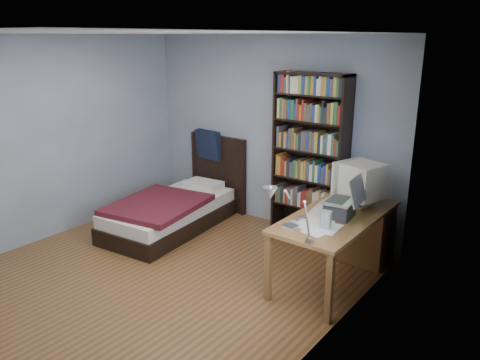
{
  "coord_description": "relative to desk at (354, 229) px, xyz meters",
  "views": [
    {
      "loc": [
        3.42,
        -3.0,
        2.47
      ],
      "look_at": [
        0.36,
        1.0,
        0.92
      ],
      "focal_mm": 35.0,
      "sensor_mm": 36.0,
      "label": 1
    }
  ],
  "objects": [
    {
      "name": "room",
      "position": [
        -1.48,
        -1.58,
        0.84
      ],
      "size": [
        4.2,
        4.24,
        2.5
      ],
      "color": "brown",
      "rests_on": "ground"
    },
    {
      "name": "desk",
      "position": [
        0.0,
        0.0,
        0.0
      ],
      "size": [
        0.75,
        1.62,
        0.73
      ],
      "color": "brown",
      "rests_on": "floor"
    },
    {
      "name": "crt_monitor",
      "position": [
        0.05,
        -0.03,
        0.58
      ],
      "size": [
        0.51,
        0.47,
        0.47
      ],
      "color": "beige",
      "rests_on": "desk"
    },
    {
      "name": "laptop",
      "position": [
        0.06,
        -0.5,
        0.43
      ],
      "size": [
        0.39,
        0.4,
        0.45
      ],
      "color": "#2D2D30",
      "rests_on": "desk"
    },
    {
      "name": "desk_lamp",
      "position": [
        -0.0,
        -1.59,
        0.8
      ],
      "size": [
        0.23,
        0.51,
        0.61
      ],
      "color": "#99999E",
      "rests_on": "desk"
    },
    {
      "name": "keyboard",
      "position": [
        -0.15,
        -0.45,
        0.33
      ],
      "size": [
        0.27,
        0.52,
        0.05
      ],
      "primitive_type": "cube",
      "rotation": [
        0.0,
        0.07,
        0.15
      ],
      "color": "#BAB09B",
      "rests_on": "desk"
    },
    {
      "name": "speaker",
      "position": [
        0.08,
        -0.84,
        0.4
      ],
      "size": [
        0.1,
        0.1,
        0.17
      ],
      "primitive_type": "cube",
      "rotation": [
        0.0,
        0.0,
        0.19
      ],
      "color": "gray",
      "rests_on": "desk"
    },
    {
      "name": "soda_can",
      "position": [
        -0.1,
        -0.2,
        0.38
      ],
      "size": [
        0.07,
        0.07,
        0.13
      ],
      "primitive_type": "cylinder",
      "color": "#083D0D",
      "rests_on": "desk"
    },
    {
      "name": "mouse",
      "position": [
        -0.05,
        -0.12,
        0.33
      ],
      "size": [
        0.06,
        0.11,
        0.04
      ],
      "primitive_type": "ellipsoid",
      "color": "silver",
      "rests_on": "desk"
    },
    {
      "name": "phone_silver",
      "position": [
        -0.23,
        -0.76,
        0.32
      ],
      "size": [
        0.07,
        0.1,
        0.02
      ],
      "primitive_type": "cube",
      "rotation": [
        0.0,
        0.0,
        0.26
      ],
      "color": "silver",
      "rests_on": "desk"
    },
    {
      "name": "phone_grey",
      "position": [
        -0.24,
        -0.94,
        0.33
      ],
      "size": [
        0.08,
        0.11,
        0.02
      ],
      "primitive_type": "cube",
      "rotation": [
        0.0,
        0.0,
        -0.33
      ],
      "color": "gray",
      "rests_on": "desk"
    },
    {
      "name": "external_drive",
      "position": [
        -0.2,
        -1.03,
        0.33
      ],
      "size": [
        0.13,
        0.13,
        0.02
      ],
      "primitive_type": "cube",
      "rotation": [
        0.0,
        0.0,
        -0.13
      ],
      "color": "gray",
      "rests_on": "desk"
    },
    {
      "name": "bookshelf",
      "position": [
        -0.78,
        0.35,
        0.62
      ],
      "size": [
        0.93,
        0.3,
        2.07
      ],
      "color": "black",
      "rests_on": "floor"
    },
    {
      "name": "bed",
      "position": [
        -2.36,
        -0.44,
        -0.16
      ],
      "size": [
        1.18,
        2.06,
        1.16
      ],
      "color": "black",
      "rests_on": "floor"
    }
  ]
}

